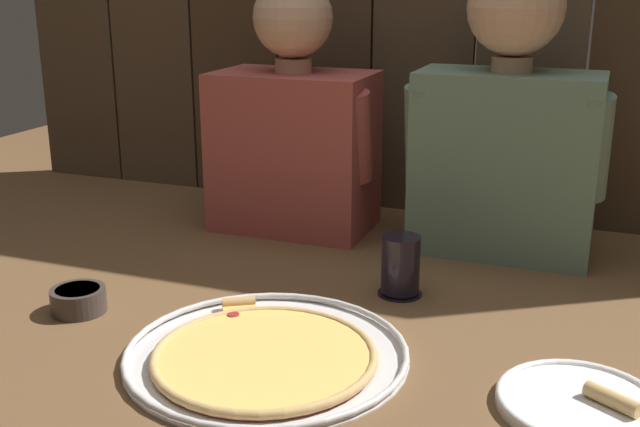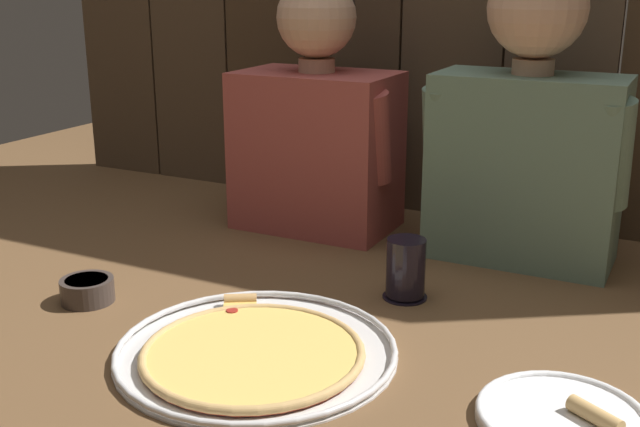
{
  "view_description": "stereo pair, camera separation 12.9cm",
  "coord_description": "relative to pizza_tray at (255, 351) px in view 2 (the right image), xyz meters",
  "views": [
    {
      "loc": [
        0.43,
        -1.05,
        0.56
      ],
      "look_at": [
        -0.01,
        0.1,
        0.18
      ],
      "focal_mm": 43.69,
      "sensor_mm": 36.0,
      "label": 1
    },
    {
      "loc": [
        0.55,
        -1.0,
        0.56
      ],
      "look_at": [
        -0.01,
        0.1,
        0.18
      ],
      "focal_mm": 43.69,
      "sensor_mm": 36.0,
      "label": 2
    }
  ],
  "objects": [
    {
      "name": "ground_plane",
      "position": [
        0.03,
        0.09,
        -0.01
      ],
      "size": [
        3.2,
        3.2,
        0.0
      ],
      "primitive_type": "plane",
      "color": "brown"
    },
    {
      "name": "pizza_tray",
      "position": [
        0.0,
        0.0,
        0.0
      ],
      "size": [
        0.44,
        0.44,
        0.03
      ],
      "color": "silver",
      "rests_on": "ground"
    },
    {
      "name": "dinner_plate",
      "position": [
        0.46,
        0.02,
        -0.0
      ],
      "size": [
        0.22,
        0.22,
        0.03
      ],
      "color": "white",
      "rests_on": "ground"
    },
    {
      "name": "drinking_glass",
      "position": [
        0.12,
        0.32,
        0.04
      ],
      "size": [
        0.08,
        0.08,
        0.11
      ],
      "color": "black",
      "rests_on": "ground"
    },
    {
      "name": "dipping_bowl",
      "position": [
        -0.38,
        0.04,
        0.01
      ],
      "size": [
        0.09,
        0.09,
        0.04
      ],
      "color": "#3D332D",
      "rests_on": "ground"
    },
    {
      "name": "diner_left",
      "position": [
        -0.21,
        0.62,
        0.24
      ],
      "size": [
        0.38,
        0.22,
        0.56
      ],
      "color": "#AD4C47",
      "rests_on": "ground"
    },
    {
      "name": "diner_right",
      "position": [
        0.26,
        0.62,
        0.28
      ],
      "size": [
        0.4,
        0.2,
        0.6
      ],
      "color": "slate",
      "rests_on": "ground"
    }
  ]
}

